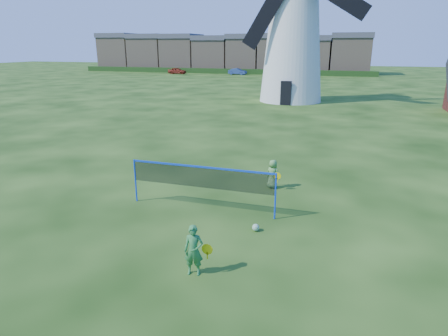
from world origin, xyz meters
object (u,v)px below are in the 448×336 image
at_px(badminton_net, 201,178).
at_px(play_ball, 256,227).
at_px(car_right, 238,72).
at_px(windmill, 293,34).
at_px(player_boy, 273,174).
at_px(player_girl, 194,250).
at_px(car_left, 177,71).

height_order(badminton_net, play_ball, badminton_net).
relative_size(play_ball, car_right, 0.06).
distance_m(badminton_net, car_right, 65.74).
relative_size(windmill, player_boy, 16.47).
xyz_separation_m(player_girl, player_boy, (0.69, 6.51, -0.07)).
relative_size(player_boy, play_ball, 5.16).
xyz_separation_m(player_girl, car_right, (-17.82, 67.30, -0.04)).
relative_size(badminton_net, play_ball, 22.95).
height_order(player_boy, play_ball, player_boy).
height_order(windmill, play_ball, windmill).
bearing_deg(play_ball, windmill, 96.33).
bearing_deg(car_left, car_right, -88.00).
distance_m(play_ball, car_left, 70.06).
xyz_separation_m(player_girl, car_left, (-29.97, 65.57, -0.02)).
bearing_deg(play_ball, player_girl, -108.63).
relative_size(badminton_net, player_girl, 3.94).
distance_m(windmill, player_boy, 26.23).
height_order(play_ball, car_left, car_left).
bearing_deg(player_girl, car_left, 103.52).
xyz_separation_m(player_boy, car_right, (-18.50, 60.79, 0.03)).
xyz_separation_m(player_girl, play_ball, (0.91, 2.69, -0.53)).
bearing_deg(car_right, player_girl, -160.60).
xyz_separation_m(badminton_net, car_right, (-16.61, 63.60, -0.54)).
height_order(windmill, car_right, windmill).
bearing_deg(play_ball, car_left, 116.15).
relative_size(windmill, badminton_net, 3.70).
height_order(windmill, player_girl, windmill).
relative_size(player_girl, car_left, 0.35).
xyz_separation_m(windmill, car_right, (-15.48, 35.40, -5.85)).
bearing_deg(player_boy, play_ball, 114.69).
xyz_separation_m(play_ball, car_right, (-18.72, 64.61, 0.49)).
bearing_deg(badminton_net, player_boy, 56.07).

